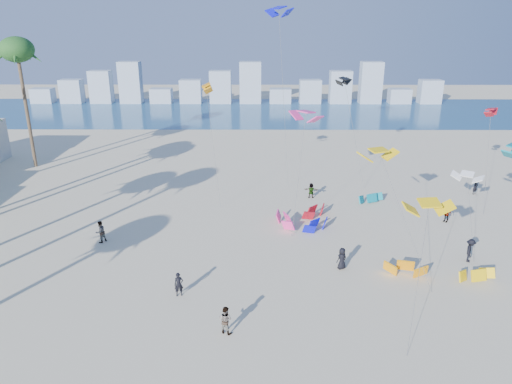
{
  "coord_description": "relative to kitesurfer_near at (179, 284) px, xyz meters",
  "views": [
    {
      "loc": [
        3.23,
        -18.49,
        17.25
      ],
      "look_at": [
        3.0,
        16.0,
        4.5
      ],
      "focal_mm": 33.63,
      "sensor_mm": 36.0,
      "label": 1
    }
  ],
  "objects": [
    {
      "name": "ocean",
      "position": [
        1.97,
        63.41,
        -0.81
      ],
      "size": [
        220.0,
        220.0,
        0.0
      ],
      "primitive_type": "plane",
      "color": "navy",
      "rests_on": "ground"
    },
    {
      "name": "kitesurfer_near",
      "position": [
        0.0,
        0.0,
        0.0
      ],
      "size": [
        0.68,
        0.54,
        1.63
      ],
      "primitive_type": "imported",
      "rotation": [
        0.0,
        0.0,
        0.27
      ],
      "color": "black",
      "rests_on": "ground"
    },
    {
      "name": "kitesurfer_mid",
      "position": [
        3.29,
        -3.88,
        0.04
      ],
      "size": [
        1.03,
        0.95,
        1.71
      ],
      "primitive_type": "imported",
      "rotation": [
        0.0,
        0.0,
        2.67
      ],
      "color": "gray",
      "rests_on": "ground"
    },
    {
      "name": "kitesurfers_far",
      "position": [
        11.81,
        9.61,
        0.03
      ],
      "size": [
        35.76,
        16.28,
        1.83
      ],
      "color": "black",
      "rests_on": "ground"
    },
    {
      "name": "grounded_kites",
      "position": [
        12.89,
        9.32,
        -0.35
      ],
      "size": [
        15.17,
        16.53,
        1.01
      ],
      "color": "#0D0FE2",
      "rests_on": "ground"
    },
    {
      "name": "flying_kites",
      "position": [
        13.18,
        13.62,
        9.79
      ],
      "size": [
        28.34,
        34.47,
        18.72
      ],
      "color": "yellow",
      "rests_on": "ground"
    },
    {
      "name": "distant_skyline",
      "position": [
        0.79,
        73.41,
        2.27
      ],
      "size": [
        85.0,
        3.0,
        8.4
      ],
      "color": "#9EADBF",
      "rests_on": "ground"
    }
  ]
}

